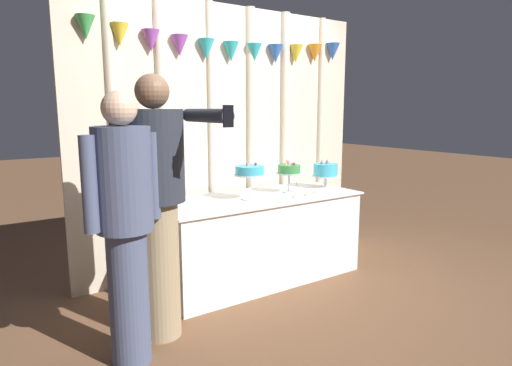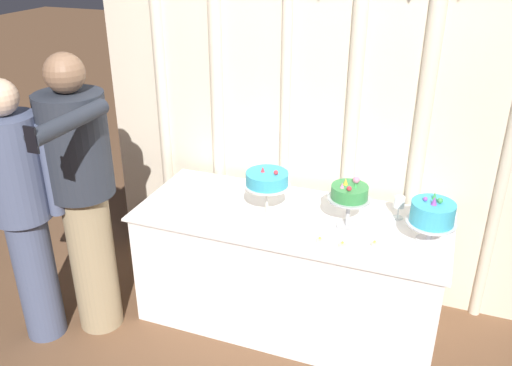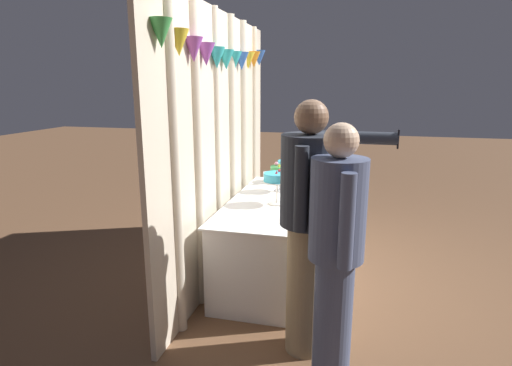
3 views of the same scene
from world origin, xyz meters
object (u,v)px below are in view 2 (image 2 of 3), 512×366
Objects in this scene: cake_display_leftmost at (267,181)px; tealight_far_left at (320,240)px; cake_display_center at (349,194)px; guest_man_pink_jacket at (22,207)px; cake_display_rightmost at (432,214)px; wine_glass at (399,203)px; guest_girl_blue_dress at (82,191)px; tealight_near_left at (342,245)px; cake_table at (289,268)px; tealight_near_right at (374,244)px.

cake_display_leftmost reaches higher than tealight_far_left.
guest_man_pink_jacket is at bearing -159.14° from cake_display_center.
cake_display_leftmost is 0.93m from cake_display_rightmost.
guest_girl_blue_dress is (-1.72, -0.68, 0.10)m from wine_glass.
cake_display_leftmost is at bearing 156.36° from tealight_far_left.
tealight_near_left is 1.52m from guest_girl_blue_dress.
cake_display_leftmost is (-0.13, -0.07, 0.62)m from cake_table.
wine_glass is at bearing 19.96° from cake_display_leftmost.
wine_glass is 1.85m from guest_girl_blue_dress.
tealight_far_left is 1.03× the size of tealight_near_left.
tealight_far_left is 0.29m from tealight_near_right.
tealight_near_left is at bearing -118.59° from wine_glass.
cake_display_leftmost is 6.95× the size of tealight_far_left.
guest_girl_blue_dress is (-0.99, -0.41, -0.04)m from cake_display_leftmost.
guest_girl_blue_dress is (-1.36, -0.25, 0.18)m from tealight_far_left.
tealight_near_right is (-0.27, -0.16, -0.16)m from cake_display_rightmost.
guest_man_pink_jacket reaches higher than cake_display_rightmost.
tealight_near_left is (0.36, -0.24, 0.39)m from cake_table.
guest_man_pink_jacket is (-2.00, -0.87, 0.04)m from wine_glass.
cake_table is 0.68m from tealight_near_right.
guest_girl_blue_dress reaches higher than wine_glass.
tealight_near_right is at bearing -40.22° from cake_display_center.
wine_glass reaches higher than tealight_near_left.
cake_display_rightmost is 6.27× the size of tealight_near_left.
guest_girl_blue_dress reaches higher than cake_table.
cake_display_rightmost reaches higher than wine_glass.
tealight_near_left is at bearing -152.28° from cake_display_rightmost.
tealight_far_left is 0.03× the size of guest_man_pink_jacket.
cake_display_leftmost is 0.57m from tealight_near_left.
tealight_near_right is (-0.08, -0.37, -0.09)m from wine_glass.
cake_display_center is 0.18× the size of guest_man_pink_jacket.
cake_display_center is 2.16× the size of wine_glass.
wine_glass reaches higher than tealight_far_left.
cake_display_center reaches higher than tealight_near_left.
tealight_near_right is (0.16, 0.07, 0.00)m from tealight_near_left.
cake_display_center is 0.17× the size of guest_girl_blue_dress.
cake_table is 1.14× the size of guest_man_pink_jacket.
cake_table is 0.63m from cake_display_leftmost.
guest_girl_blue_dress is at bearing -166.37° from cake_display_rightmost.
cake_display_rightmost is 0.51m from tealight_near_left.
wine_glass is at bearing 23.57° from guest_man_pink_jacket.
guest_man_pink_jacket is at bearing -166.16° from tealight_near_left.
cake_display_leftmost is at bearing -153.34° from cake_table.
cake_display_leftmost is at bearing 171.37° from tealight_near_right.
wine_glass is (0.73, 0.27, -0.14)m from cake_display_leftmost.
tealight_near_right reaches higher than cake_table.
cake_display_rightmost is 0.29m from wine_glass.
tealight_near_right is 0.02× the size of guest_man_pink_jacket.
cake_display_leftmost is 0.70m from tealight_near_right.
guest_man_pink_jacket is at bearing -164.80° from tealight_far_left.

